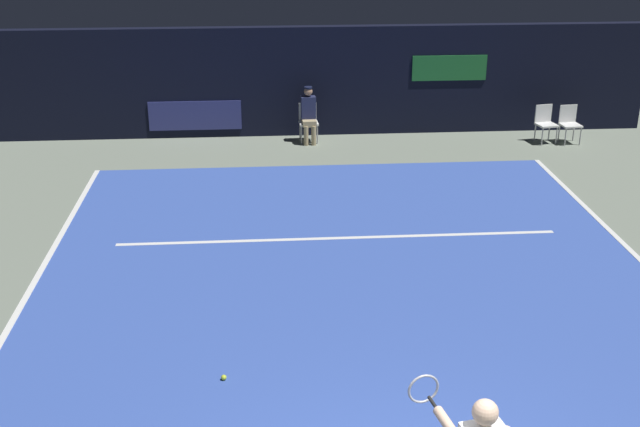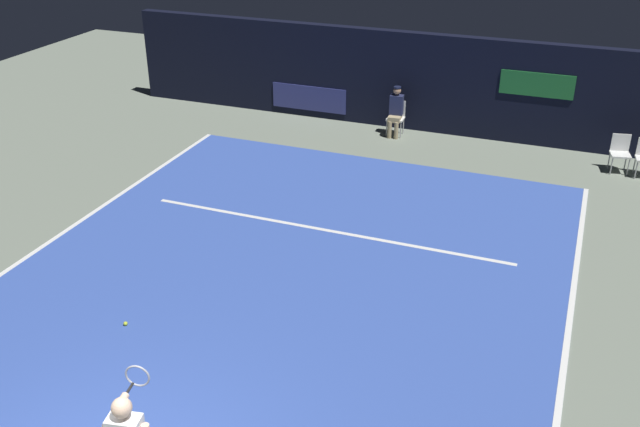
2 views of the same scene
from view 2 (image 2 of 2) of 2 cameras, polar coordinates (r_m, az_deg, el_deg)
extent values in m
plane|color=gray|center=(12.52, -3.13, -5.64)|extent=(31.12, 31.12, 0.00)
cube|color=#3856B2|center=(12.52, -3.13, -5.62)|extent=(9.66, 12.09, 0.01)
cube|color=white|center=(11.71, 19.12, -9.83)|extent=(0.10, 12.09, 0.01)
cube|color=white|center=(14.90, -20.18, -1.68)|extent=(0.10, 12.09, 0.01)
cube|color=white|center=(14.20, 0.34, -1.32)|extent=(7.54, 0.10, 0.01)
cube|color=black|center=(19.43, 7.22, 10.46)|extent=(16.28, 0.30, 2.60)
cube|color=navy|center=(20.35, -0.89, 9.21)|extent=(2.20, 0.04, 0.70)
cube|color=#1E6B2D|center=(18.72, 16.96, 9.83)|extent=(1.80, 0.04, 0.60)
sphere|color=beige|center=(7.88, -15.58, -14.73)|extent=(0.22, 0.22, 0.22)
cylinder|color=beige|center=(8.27, -16.01, -14.92)|extent=(0.18, 0.51, 0.09)
cylinder|color=black|center=(8.47, -15.15, -13.63)|extent=(0.09, 0.30, 0.03)
torus|color=#B2B2B7|center=(8.67, -14.39, -12.48)|extent=(0.30, 0.08, 0.30)
cube|color=white|center=(19.07, 6.06, 7.55)|extent=(0.46, 0.42, 0.04)
cube|color=white|center=(19.19, 6.23, 8.39)|extent=(0.42, 0.05, 0.42)
cylinder|color=#B2B2B7|center=(19.03, 5.36, 6.80)|extent=(0.03, 0.03, 0.46)
cylinder|color=#B2B2B7|center=(18.96, 6.46, 6.67)|extent=(0.03, 0.03, 0.46)
cylinder|color=#B2B2B7|center=(19.34, 5.59, 7.13)|extent=(0.03, 0.03, 0.46)
cylinder|color=#B2B2B7|center=(19.27, 6.68, 7.00)|extent=(0.03, 0.03, 0.46)
cube|color=tan|center=(18.99, 6.01, 7.59)|extent=(0.34, 0.42, 0.14)
cylinder|color=tan|center=(18.93, 5.58, 6.68)|extent=(0.11, 0.11, 0.46)
cylinder|color=tan|center=(18.89, 6.12, 6.62)|extent=(0.11, 0.11, 0.46)
cube|color=#23284C|center=(18.99, 6.14, 8.64)|extent=(0.35, 0.24, 0.52)
sphere|color=tan|center=(18.88, 6.20, 9.74)|extent=(0.20, 0.20, 0.20)
cylinder|color=#141933|center=(18.85, 6.21, 10.00)|extent=(0.19, 0.19, 0.04)
cylinder|color=#B2B2B7|center=(17.94, 23.96, 3.21)|extent=(0.03, 0.03, 0.44)
cylinder|color=#B2B2B7|center=(18.25, 23.85, 3.62)|extent=(0.03, 0.03, 0.44)
cube|color=white|center=(18.08, 22.89, 4.35)|extent=(0.51, 0.47, 0.04)
cube|color=white|center=(18.19, 22.91, 5.26)|extent=(0.42, 0.11, 0.42)
cylinder|color=#B2B2B7|center=(17.96, 22.28, 3.56)|extent=(0.03, 0.03, 0.44)
cylinder|color=#B2B2B7|center=(18.05, 23.44, 3.45)|extent=(0.03, 0.03, 0.44)
cylinder|color=#B2B2B7|center=(18.27, 22.11, 3.98)|extent=(0.03, 0.03, 0.44)
cylinder|color=#B2B2B7|center=(18.36, 23.25, 3.86)|extent=(0.03, 0.03, 0.44)
sphere|color=#CCE033|center=(11.86, -15.29, -8.49)|extent=(0.07, 0.07, 0.07)
camera|label=1|loc=(5.86, -72.88, -4.27)|focal=44.88mm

